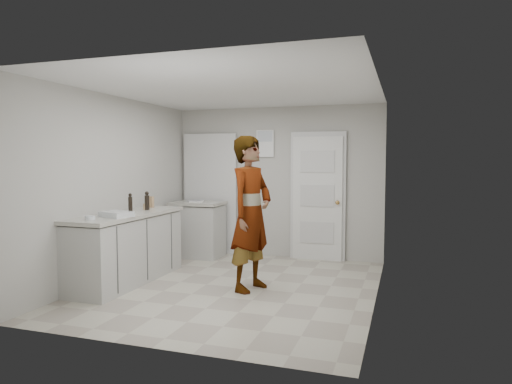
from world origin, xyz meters
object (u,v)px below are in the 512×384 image
(person, at_px, (251,213))
(oil_cruet_b, at_px, (130,203))
(oil_cruet_a, at_px, (147,201))
(cake_mix_box, at_px, (151,202))
(egg_bowl, at_px, (90,218))
(spice_jar, at_px, (145,207))
(baking_dish, at_px, (116,214))

(person, bearing_deg, oil_cruet_b, 107.75)
(oil_cruet_a, bearing_deg, person, -7.42)
(cake_mix_box, distance_m, egg_bowl, 1.43)
(cake_mix_box, bearing_deg, oil_cruet_a, -55.05)
(person, distance_m, spice_jar, 1.65)
(baking_dish, bearing_deg, cake_mix_box, 99.75)
(oil_cruet_b, bearing_deg, cake_mix_box, 94.86)
(spice_jar, bearing_deg, baking_dish, -84.24)
(oil_cruet_b, height_order, egg_bowl, oil_cruet_b)
(spice_jar, height_order, oil_cruet_a, oil_cruet_a)
(baking_dish, bearing_deg, egg_bowl, -112.48)
(spice_jar, distance_m, oil_cruet_a, 0.09)
(egg_bowl, bearing_deg, person, 27.98)
(person, relative_size, baking_dish, 4.33)
(spice_jar, distance_m, egg_bowl, 1.11)
(spice_jar, xyz_separation_m, oil_cruet_b, (-0.06, -0.27, 0.08))
(person, relative_size, oil_cruet_a, 7.33)
(person, height_order, oil_cruet_a, person)
(spice_jar, relative_size, oil_cruet_b, 0.35)
(cake_mix_box, relative_size, egg_bowl, 1.38)
(cake_mix_box, distance_m, oil_cruet_a, 0.36)
(oil_cruet_a, bearing_deg, spice_jar, -177.13)
(cake_mix_box, height_order, oil_cruet_a, oil_cruet_a)
(baking_dish, height_order, egg_bowl, baking_dish)
(oil_cruet_b, bearing_deg, person, 2.02)
(cake_mix_box, xyz_separation_m, spice_jar, (0.11, -0.33, -0.04))
(cake_mix_box, bearing_deg, egg_bowl, -76.22)
(person, xyz_separation_m, oil_cruet_a, (-1.61, 0.21, 0.09))
(oil_cruet_b, relative_size, baking_dish, 0.57)
(cake_mix_box, xyz_separation_m, egg_bowl, (0.06, -1.43, -0.06))
(egg_bowl, bearing_deg, spice_jar, 87.20)
(oil_cruet_a, bearing_deg, cake_mix_box, 113.47)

